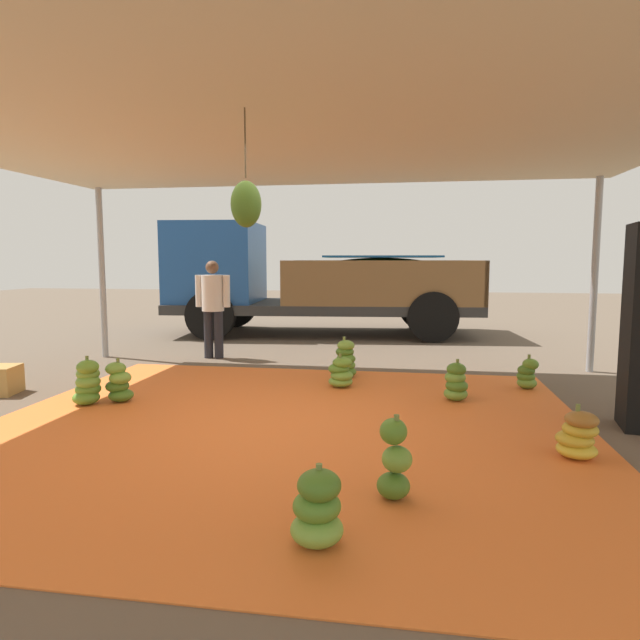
% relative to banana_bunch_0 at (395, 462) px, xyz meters
% --- Properties ---
extents(ground_plane, '(40.00, 40.00, 0.00)m').
position_rel_banana_bunch_0_xyz_m(ground_plane, '(-1.11, 4.45, -0.26)').
color(ground_plane, brown).
extents(tarp_orange, '(5.87, 5.52, 0.01)m').
position_rel_banana_bunch_0_xyz_m(tarp_orange, '(-1.11, 1.45, -0.26)').
color(tarp_orange, orange).
rests_on(tarp_orange, ground).
extents(tent_canopy, '(8.00, 7.00, 2.84)m').
position_rel_banana_bunch_0_xyz_m(tent_canopy, '(-1.11, 1.35, 2.49)').
color(tent_canopy, '#9EA0A5').
rests_on(tent_canopy, ground).
extents(banana_bunch_0, '(0.28, 0.28, 0.58)m').
position_rel_banana_bunch_0_xyz_m(banana_bunch_0, '(0.00, 0.00, 0.00)').
color(banana_bunch_0, '#477523').
rests_on(banana_bunch_0, tarp_orange).
extents(banana_bunch_1, '(0.38, 0.38, 0.56)m').
position_rel_banana_bunch_0_xyz_m(banana_bunch_1, '(-0.76, 3.78, -0.02)').
color(banana_bunch_1, '#477523').
rests_on(banana_bunch_1, tarp_orange).
extents(banana_bunch_2, '(0.39, 0.41, 0.54)m').
position_rel_banana_bunch_0_xyz_m(banana_bunch_2, '(-3.45, 1.91, -0.02)').
color(banana_bunch_2, '#518428').
rests_on(banana_bunch_2, tarp_orange).
extents(banana_bunch_3, '(0.40, 0.37, 0.50)m').
position_rel_banana_bunch_0_xyz_m(banana_bunch_3, '(-3.16, 2.06, -0.04)').
color(banana_bunch_3, '#477523').
rests_on(banana_bunch_3, tarp_orange).
extents(banana_bunch_4, '(0.33, 0.31, 0.43)m').
position_rel_banana_bunch_0_xyz_m(banana_bunch_4, '(1.56, 3.47, -0.08)').
color(banana_bunch_4, '#6B9E38').
rests_on(banana_bunch_4, tarp_orange).
extents(banana_bunch_5, '(0.44, 0.44, 0.44)m').
position_rel_banana_bunch_0_xyz_m(banana_bunch_5, '(1.46, 1.02, -0.07)').
color(banana_bunch_5, gold).
rests_on(banana_bunch_5, tarp_orange).
extents(banana_bunch_6, '(0.42, 0.42, 0.48)m').
position_rel_banana_bunch_0_xyz_m(banana_bunch_6, '(-0.41, -0.68, -0.05)').
color(banana_bunch_6, '#75A83D').
rests_on(banana_bunch_6, tarp_orange).
extents(banana_bunch_7, '(0.41, 0.40, 0.43)m').
position_rel_banana_bunch_0_xyz_m(banana_bunch_7, '(-0.75, 3.18, -0.08)').
color(banana_bunch_7, '#75A83D').
rests_on(banana_bunch_7, tarp_orange).
extents(banana_bunch_8, '(0.37, 0.37, 0.48)m').
position_rel_banana_bunch_0_xyz_m(banana_bunch_8, '(0.63, 2.73, -0.05)').
color(banana_bunch_8, '#6B9E38').
rests_on(banana_bunch_8, tarp_orange).
extents(cargo_truck_main, '(6.70, 2.93, 2.40)m').
position_rel_banana_bunch_0_xyz_m(cargo_truck_main, '(-2.07, 8.13, 0.92)').
color(cargo_truck_main, '#2D2D2D').
rests_on(cargo_truck_main, ground).
extents(worker_0, '(0.59, 0.36, 1.60)m').
position_rel_banana_bunch_0_xyz_m(worker_0, '(-3.08, 4.94, 0.67)').
color(worker_0, '#26262D').
rests_on(worker_0, ground).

